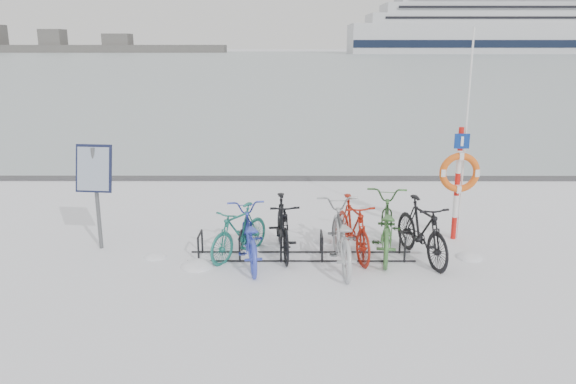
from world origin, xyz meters
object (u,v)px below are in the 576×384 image
(bike_rack, at_px, (301,248))
(lifebuoy_station, at_px, (459,173))
(info_board, at_px, (94,175))
(cruise_ferry, at_px, (517,23))

(bike_rack, relative_size, lifebuoy_station, 1.00)
(bike_rack, bearing_deg, lifebuoy_station, 17.64)
(bike_rack, height_order, lifebuoy_station, lifebuoy_station)
(bike_rack, bearing_deg, info_board, 173.19)
(bike_rack, distance_m, info_board, 3.96)
(lifebuoy_station, bearing_deg, bike_rack, -162.36)
(bike_rack, xyz_separation_m, info_board, (-3.73, 0.45, 1.23))
(bike_rack, bearing_deg, cruise_ferry, 68.00)
(lifebuoy_station, bearing_deg, cruise_ferry, 68.58)
(cruise_ferry, bearing_deg, lifebuoy_station, -111.42)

